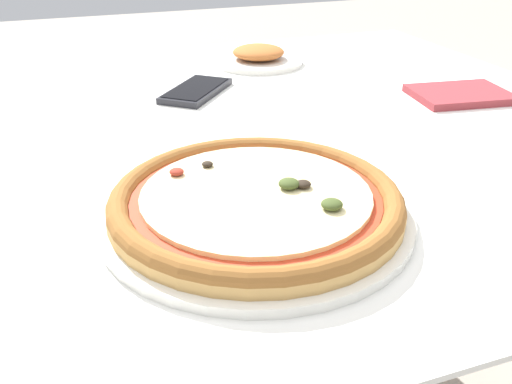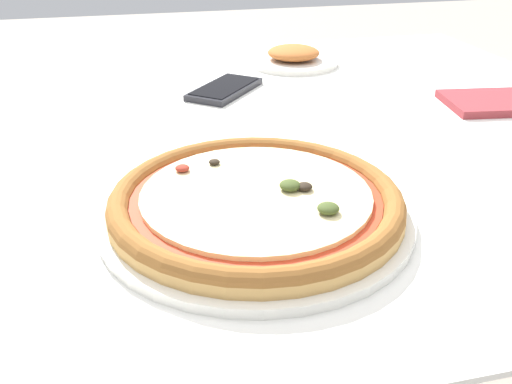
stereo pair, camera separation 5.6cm
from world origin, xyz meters
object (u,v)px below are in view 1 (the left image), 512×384
Objects in this scene: cell_phone at (196,91)px; side_plate at (258,57)px; pizza_plate at (256,203)px; dining_table at (133,191)px.

side_plate reaches higher than cell_phone.
cell_phone is at bearing -138.51° from side_plate.
pizza_plate reaches higher than side_plate.
pizza_plate is (0.09, -0.25, 0.09)m from dining_table.
pizza_plate is 0.60m from side_plate.
pizza_plate reaches higher than dining_table.
side_plate reaches higher than dining_table.
side_plate is at bearing 69.67° from pizza_plate.
pizza_plate is 2.01× the size of cell_phone.
pizza_plate is 1.84× the size of side_plate.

